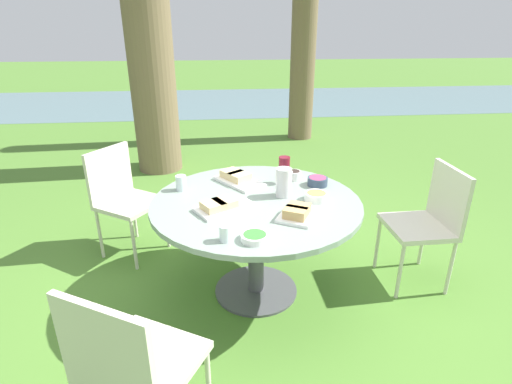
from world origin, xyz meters
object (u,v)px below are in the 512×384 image
at_px(chair_near_left, 130,362).
at_px(dining_table, 256,215).
at_px(wine_glass, 284,164).
at_px(chair_near_right, 429,217).
at_px(water_pitcher, 284,182).
at_px(chair_far_back, 122,193).

bearing_deg(chair_near_left, dining_table, 60.81).
bearing_deg(wine_glass, chair_near_left, -121.35).
distance_m(chair_near_left, chair_near_right, 2.19).
bearing_deg(wine_glass, dining_table, -128.86).
xyz_separation_m(chair_near_left, water_pitcher, (0.81, 1.17, 0.29)).
height_order(chair_near_right, water_pitcher, water_pitcher).
height_order(water_pitcher, wine_glass, wine_glass).
height_order(chair_far_back, wine_glass, wine_glass).
bearing_deg(chair_far_back, dining_table, -33.73).
relative_size(water_pitcher, wine_glass, 0.99).
distance_m(chair_near_right, chair_far_back, 2.36).
relative_size(chair_far_back, water_pitcher, 4.53).
xyz_separation_m(dining_table, water_pitcher, (0.19, 0.06, 0.20)).
xyz_separation_m(dining_table, chair_near_left, (-0.62, -1.12, -0.09)).
bearing_deg(water_pitcher, dining_table, -163.72).
distance_m(chair_near_right, water_pitcher, 1.09).
xyz_separation_m(chair_near_left, wine_glass, (0.86, 1.41, 0.34)).
xyz_separation_m(water_pitcher, wine_glass, (0.04, 0.23, 0.05)).
relative_size(chair_near_left, chair_near_right, 1.00).
xyz_separation_m(chair_near_right, chair_far_back, (-2.26, 0.66, 0.00)).
distance_m(chair_near_left, water_pitcher, 1.46).
relative_size(chair_far_back, wine_glass, 4.47).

